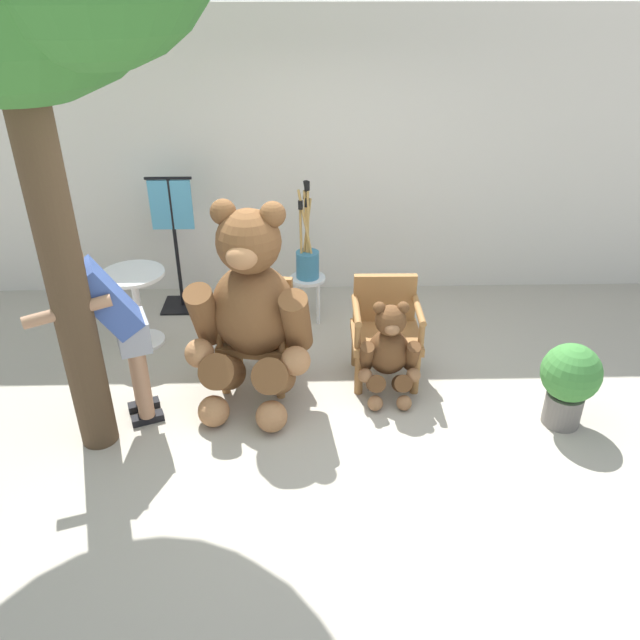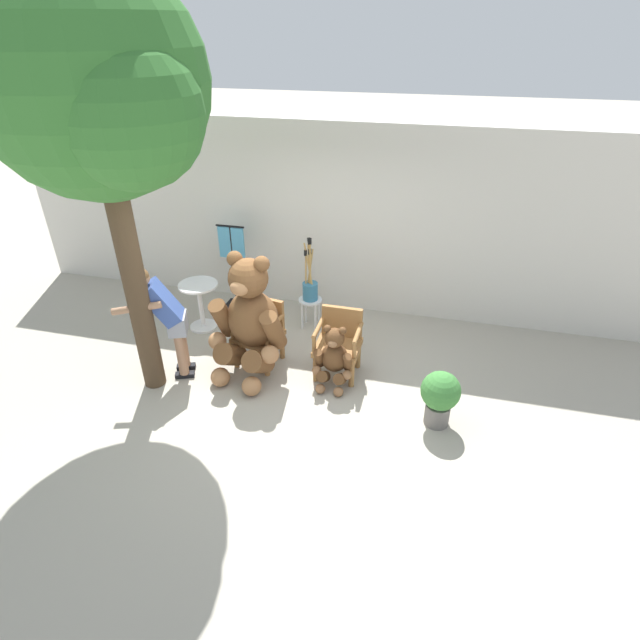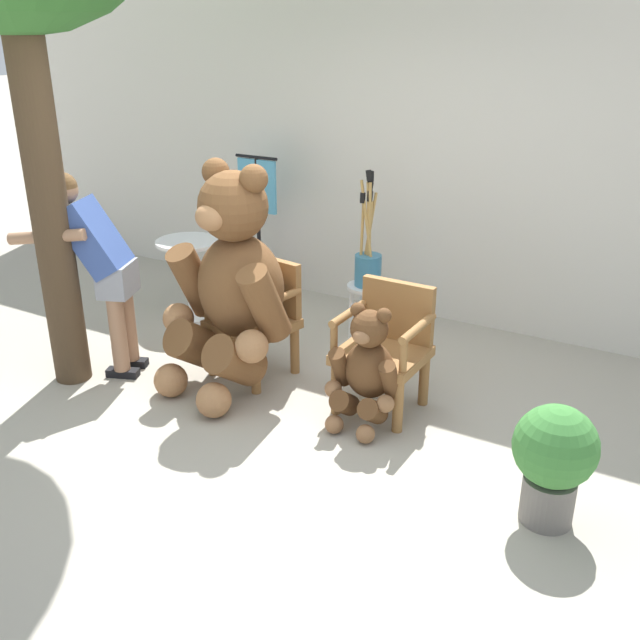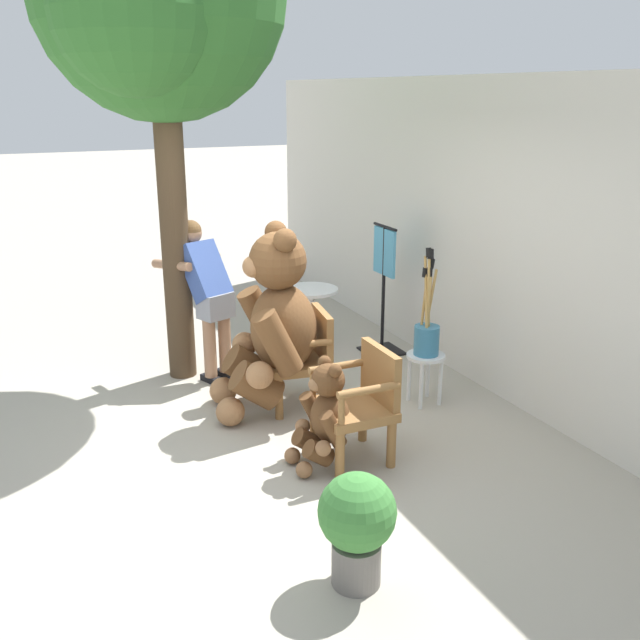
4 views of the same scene
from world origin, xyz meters
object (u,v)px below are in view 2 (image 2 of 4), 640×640
Objects in this scene: round_side_table at (200,301)px; patio_tree at (98,90)px; potted_plant at (440,395)px; brush_bucket at (310,286)px; wooden_chair_left at (260,330)px; teddy_bear_small at (334,357)px; white_stool at (310,305)px; wooden_chair_right at (339,341)px; person_visitor at (165,313)px; clothing_display_stand at (234,265)px; teddy_bear_large at (249,318)px.

patio_tree is at bearing -86.71° from round_side_table.
patio_tree is 4.53m from potted_plant.
potted_plant is (3.39, 0.16, -3.00)m from patio_tree.
brush_bucket is 1.33× the size of round_side_table.
wooden_chair_left is 1.04× the size of teddy_bear_small.
white_stool is (0.41, 0.99, -0.11)m from wooden_chair_left.
wooden_chair_right is 1.04× the size of teddy_bear_small.
wooden_chair_right is at bearing -57.26° from white_stool.
potted_plant is (1.29, -0.41, -0.01)m from teddy_bear_small.
person_visitor is at bearing -172.13° from teddy_bear_small.
teddy_bear_small is at bearing -63.56° from white_stool.
teddy_bear_small reaches higher than white_stool.
clothing_display_stand reaches higher than round_side_table.
brush_bucket is at bearing 138.86° from potted_plant.
person_visitor is at bearing -131.92° from brush_bucket.
person_visitor is 2.51m from patio_tree.
teddy_bear_large is (-1.07, -0.27, 0.33)m from wooden_chair_right.
teddy_bear_large is 2.39× the size of potted_plant.
brush_bucket is 1.33m from clothing_display_stand.
round_side_table is (-1.11, 0.84, -0.35)m from teddy_bear_large.
wooden_chair_right is 0.57× the size of person_visitor.
teddy_bear_small is at bearing -90.30° from wooden_chair_right.
teddy_bear_large is at bearing -95.35° from wooden_chair_left.
person_visitor is (-2.03, -0.57, 0.44)m from wooden_chair_right.
round_side_table is (-1.54, -0.41, -0.23)m from brush_bucket.
teddy_bear_large is 1.78m from clothing_display_stand.
teddy_bear_large is at bearing -109.21° from brush_bucket.
brush_bucket is (-0.64, 1.27, 0.27)m from teddy_bear_small.
teddy_bear_large is 1.96× the size of teddy_bear_small.
white_stool is 0.64× the size of round_side_table.
teddy_bear_small is 0.87× the size of brush_bucket.
patio_tree is 3.34× the size of clothing_display_stand.
patio_tree reaches higher than clothing_display_stand.
patio_tree is at bearing -150.12° from teddy_bear_large.
brush_bucket reaches higher than round_side_table.
white_stool is 0.48× the size of brush_bucket.
round_side_table is 1.06× the size of potted_plant.
potted_plant is (1.93, -1.68, -0.28)m from brush_bucket.
teddy_bear_small is 0.55× the size of person_visitor.
wooden_chair_right is 0.90× the size of brush_bucket.
clothing_display_stand is at bearing 70.34° from round_side_table.
wooden_chair_right is 0.29m from teddy_bear_small.
teddy_bear_small is 2.51m from clothing_display_stand.
wooden_chair_right is 1.20m from brush_bucket.
white_stool is at bearing 70.70° from teddy_bear_large.
teddy_bear_small is 1.35m from potted_plant.
teddy_bear_small is at bearing -15.24° from wooden_chair_left.
potted_plant is at bearing -10.25° from teddy_bear_large.
patio_tree reaches higher than teddy_bear_small.
clothing_display_stand reaches higher than potted_plant.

